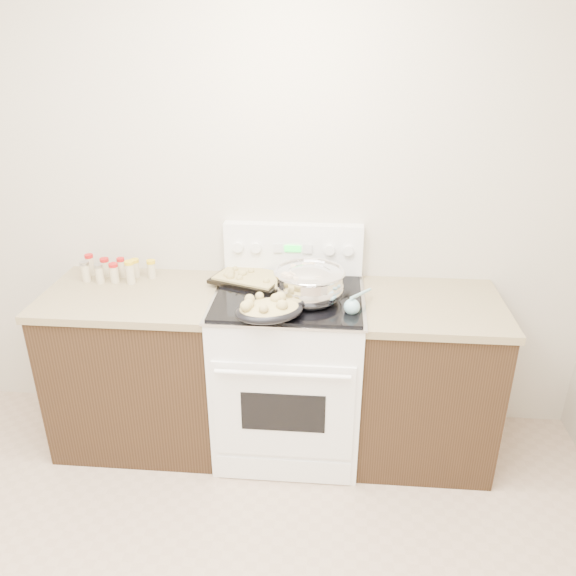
# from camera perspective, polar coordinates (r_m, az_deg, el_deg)

# --- Properties ---
(room_shell) EXTENTS (4.10, 3.60, 2.75)m
(room_shell) POSITION_cam_1_polar(r_m,az_deg,el_deg) (1.39, -19.61, 3.60)
(room_shell) COLOR beige
(room_shell) RESTS_ON ground
(counter_left) EXTENTS (0.93, 0.67, 0.92)m
(counter_left) POSITION_cam_1_polar(r_m,az_deg,el_deg) (3.29, -14.62, -7.63)
(counter_left) COLOR black
(counter_left) RESTS_ON ground
(counter_right) EXTENTS (0.73, 0.67, 0.92)m
(counter_right) POSITION_cam_1_polar(r_m,az_deg,el_deg) (3.16, 13.59, -8.94)
(counter_right) COLOR black
(counter_right) RESTS_ON ground
(kitchen_range) EXTENTS (0.78, 0.73, 1.22)m
(kitchen_range) POSITION_cam_1_polar(r_m,az_deg,el_deg) (3.10, 0.09, -8.19)
(kitchen_range) COLOR white
(kitchen_range) RESTS_ON ground
(mixing_bowl) EXTENTS (0.36, 0.36, 0.21)m
(mixing_bowl) POSITION_cam_1_polar(r_m,az_deg,el_deg) (2.78, 2.17, 0.30)
(mixing_bowl) COLOR silver
(mixing_bowl) RESTS_ON kitchen_range
(roasting_pan) EXTENTS (0.38, 0.33, 0.12)m
(roasting_pan) POSITION_cam_1_polar(r_m,az_deg,el_deg) (2.61, -1.97, -2.18)
(roasting_pan) COLOR black
(roasting_pan) RESTS_ON kitchen_range
(baking_sheet) EXTENTS (0.45, 0.38, 0.06)m
(baking_sheet) POSITION_cam_1_polar(r_m,az_deg,el_deg) (3.04, -4.08, 1.08)
(baking_sheet) COLOR black
(baking_sheet) RESTS_ON kitchen_range
(wooden_spoon) EXTENTS (0.15, 0.23, 0.04)m
(wooden_spoon) POSITION_cam_1_polar(r_m,az_deg,el_deg) (2.78, 1.14, -1.35)
(wooden_spoon) COLOR tan
(wooden_spoon) RESTS_ON kitchen_range
(blue_ladle) EXTENTS (0.14, 0.26, 0.10)m
(blue_ladle) POSITION_cam_1_polar(r_m,az_deg,el_deg) (2.71, 6.61, -1.74)
(blue_ladle) COLOR #79AAB4
(blue_ladle) RESTS_ON kitchen_range
(spice_jars) EXTENTS (0.40, 0.15, 0.13)m
(spice_jars) POSITION_cam_1_polar(r_m,az_deg,el_deg) (3.24, -17.25, 1.81)
(spice_jars) COLOR #BFB28C
(spice_jars) RESTS_ON counter_left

